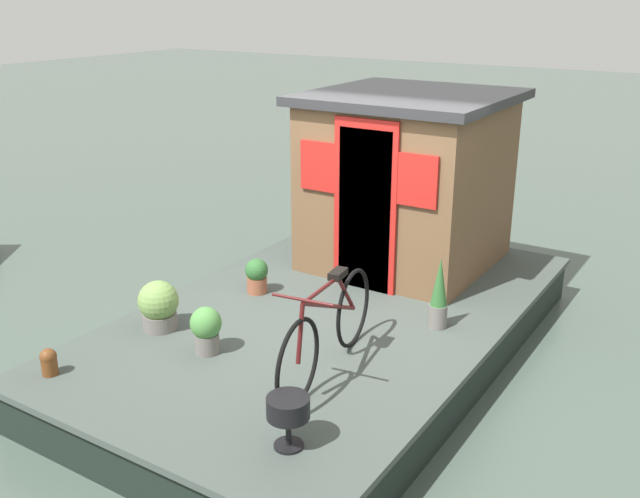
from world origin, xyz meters
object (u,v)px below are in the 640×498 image
object	(u,v)px
potted_plant_basil	(159,305)
potted_plant_thyme	(257,275)
mooring_bollard	(49,361)
potted_plant_lavender	(206,329)
bicycle	(328,329)
houseboat_cabin	(407,179)
charcoal_grill	(288,410)
potted_plant_fern	(439,295)

from	to	relation	value
potted_plant_basil	potted_plant_thyme	bearing A→B (deg)	-11.73
mooring_bollard	potted_plant_lavender	bearing A→B (deg)	-40.15
mooring_bollard	bicycle	bearing A→B (deg)	-56.58
houseboat_cabin	potted_plant_lavender	bearing A→B (deg)	171.52
houseboat_cabin	mooring_bollard	xyz separation A→B (m)	(-3.96, 1.28, -0.86)
bicycle	mooring_bollard	bearing A→B (deg)	123.42
potted_plant_thyme	mooring_bollard	bearing A→B (deg)	170.15
charcoal_grill	potted_plant_lavender	bearing A→B (deg)	61.50
bicycle	charcoal_grill	xyz separation A→B (m)	(-1.03, -0.32, -0.10)
potted_plant_lavender	bicycle	bearing A→B (deg)	-75.92
bicycle	charcoal_grill	distance (m)	1.08
bicycle	potted_plant_lavender	world-z (taller)	bicycle
potted_plant_fern	potted_plant_basil	distance (m)	2.60
houseboat_cabin	mooring_bollard	bearing A→B (deg)	162.11
mooring_bollard	charcoal_grill	bearing A→B (deg)	-84.00
potted_plant_basil	potted_plant_lavender	distance (m)	0.69
houseboat_cabin	charcoal_grill	world-z (taller)	houseboat_cabin
potted_plant_fern	houseboat_cabin	bearing A→B (deg)	36.36
potted_plant_fern	potted_plant_thyme	size ratio (longest dim) A/B	1.86
potted_plant_fern	bicycle	bearing A→B (deg)	161.90
houseboat_cabin	bicycle	world-z (taller)	houseboat_cabin
potted_plant_fern	potted_plant_lavender	distance (m)	2.15
potted_plant_fern	potted_plant_lavender	xyz separation A→B (m)	(-1.55, 1.49, -0.10)
potted_plant_basil	mooring_bollard	xyz separation A→B (m)	(-1.11, 0.15, -0.12)
potted_plant_lavender	mooring_bollard	distance (m)	1.30
potted_plant_lavender	charcoal_grill	size ratio (longest dim) A/B	1.09
houseboat_cabin	potted_plant_basil	world-z (taller)	houseboat_cabin
potted_plant_fern	mooring_bollard	world-z (taller)	potted_plant_fern
potted_plant_thyme	charcoal_grill	world-z (taller)	charcoal_grill
bicycle	potted_plant_basil	distance (m)	1.77
potted_plant_lavender	mooring_bollard	bearing A→B (deg)	139.85
potted_plant_fern	mooring_bollard	xyz separation A→B (m)	(-2.54, 2.33, -0.21)
mooring_bollard	potted_plant_basil	bearing A→B (deg)	-7.84
potted_plant_thyme	potted_plant_lavender	distance (m)	1.37
charcoal_grill	houseboat_cabin	bearing A→B (deg)	14.29
potted_plant_thyme	charcoal_grill	size ratio (longest dim) A/B	0.96
potted_plant_lavender	mooring_bollard	size ratio (longest dim) A/B	1.83
charcoal_grill	mooring_bollard	xyz separation A→B (m)	(-0.23, 2.23, -0.17)
houseboat_cabin	potted_plant_thyme	world-z (taller)	houseboat_cabin
potted_plant_thyme	potted_plant_lavender	xyz separation A→B (m)	(-1.30, -0.44, 0.03)
charcoal_grill	mooring_bollard	world-z (taller)	charcoal_grill
potted_plant_fern	charcoal_grill	distance (m)	2.31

